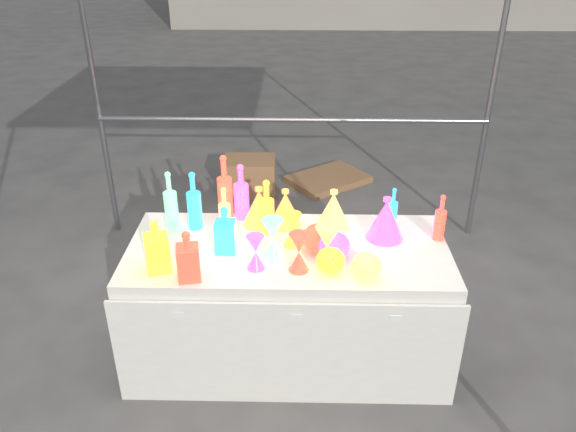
{
  "coord_description": "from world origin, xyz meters",
  "views": [
    {
      "loc": [
        0.06,
        -2.68,
        2.39
      ],
      "look_at": [
        0.0,
        0.0,
        0.95
      ],
      "focal_mm": 35.0,
      "sensor_mm": 36.0,
      "label": 1
    }
  ],
  "objects_px": {
    "lampshade_0": "(285,207)",
    "display_table": "(288,303)",
    "cardboard_box_closed": "(250,176)",
    "globe_0": "(330,262)",
    "hourglass_0": "(299,252)",
    "decanter_0": "(157,246)"
  },
  "relations": [
    {
      "from": "display_table",
      "to": "hourglass_0",
      "type": "height_order",
      "value": "hourglass_0"
    },
    {
      "from": "decanter_0",
      "to": "hourglass_0",
      "type": "height_order",
      "value": "decanter_0"
    },
    {
      "from": "cardboard_box_closed",
      "to": "decanter_0",
      "type": "relative_size",
      "value": 1.69
    },
    {
      "from": "cardboard_box_closed",
      "to": "lampshade_0",
      "type": "bearing_deg",
      "value": -79.84
    },
    {
      "from": "display_table",
      "to": "cardboard_box_closed",
      "type": "bearing_deg",
      "value": 100.52
    },
    {
      "from": "display_table",
      "to": "hourglass_0",
      "type": "relative_size",
      "value": 8.54
    },
    {
      "from": "hourglass_0",
      "to": "globe_0",
      "type": "height_order",
      "value": "hourglass_0"
    },
    {
      "from": "globe_0",
      "to": "hourglass_0",
      "type": "bearing_deg",
      "value": 175.54
    },
    {
      "from": "display_table",
      "to": "globe_0",
      "type": "bearing_deg",
      "value": -45.4
    },
    {
      "from": "cardboard_box_closed",
      "to": "hourglass_0",
      "type": "height_order",
      "value": "hourglass_0"
    },
    {
      "from": "decanter_0",
      "to": "lampshade_0",
      "type": "distance_m",
      "value": 0.82
    },
    {
      "from": "decanter_0",
      "to": "hourglass_0",
      "type": "relative_size",
      "value": 1.34
    },
    {
      "from": "decanter_0",
      "to": "hourglass_0",
      "type": "xyz_separation_m",
      "value": [
        0.73,
        0.01,
        -0.04
      ]
    },
    {
      "from": "decanter_0",
      "to": "lampshade_0",
      "type": "bearing_deg",
      "value": 19.5
    },
    {
      "from": "cardboard_box_closed",
      "to": "hourglass_0",
      "type": "relative_size",
      "value": 2.26
    },
    {
      "from": "globe_0",
      "to": "lampshade_0",
      "type": "bearing_deg",
      "value": 116.07
    },
    {
      "from": "cardboard_box_closed",
      "to": "lampshade_0",
      "type": "xyz_separation_m",
      "value": [
        0.39,
        -1.97,
        0.69
      ]
    },
    {
      "from": "cardboard_box_closed",
      "to": "decanter_0",
      "type": "height_order",
      "value": "decanter_0"
    },
    {
      "from": "lampshade_0",
      "to": "display_table",
      "type": "bearing_deg",
      "value": -63.35
    },
    {
      "from": "hourglass_0",
      "to": "cardboard_box_closed",
      "type": "bearing_deg",
      "value": 100.99
    },
    {
      "from": "lampshade_0",
      "to": "globe_0",
      "type": "bearing_deg",
      "value": -41.62
    },
    {
      "from": "cardboard_box_closed",
      "to": "globe_0",
      "type": "bearing_deg",
      "value": -76.65
    }
  ]
}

